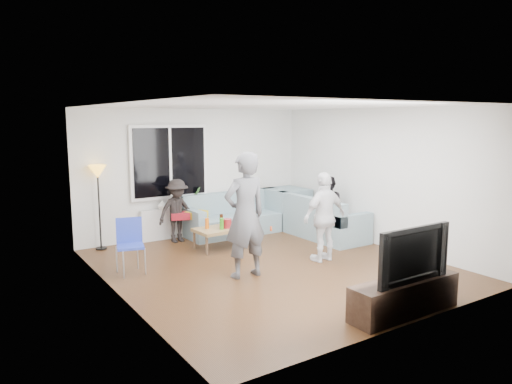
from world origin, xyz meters
TOP-DOWN VIEW (x-y plane):
  - floor at (0.00, 0.00)m, footprint 5.00×5.50m
  - ceiling at (0.00, 0.00)m, footprint 5.00×5.50m
  - wall_back at (0.00, 2.77)m, footprint 5.00×0.04m
  - wall_front at (0.00, -2.77)m, footprint 5.00×0.04m
  - wall_left at (-2.52, 0.00)m, footprint 0.04×5.50m
  - wall_right at (2.52, 0.00)m, footprint 0.04×5.50m
  - window_frame at (-0.60, 2.69)m, footprint 1.62×0.06m
  - window_glass at (-0.60, 2.65)m, footprint 1.50×0.02m
  - window_mullion at (-0.60, 2.64)m, footprint 0.05×0.03m
  - radiator at (-0.60, 2.65)m, footprint 1.30×0.12m
  - potted_plant at (-0.06, 2.62)m, footprint 0.25×0.21m
  - vase at (-0.81, 2.62)m, footprint 0.19×0.19m
  - sofa_back_section at (0.75, 2.27)m, footprint 2.30×0.85m
  - sofa_right_section at (2.02, 1.06)m, footprint 2.00×0.85m
  - sofa_corner at (2.00, 2.27)m, footprint 0.85×0.85m
  - cushion_yellow at (-0.24, 2.25)m, footprint 0.48×0.45m
  - cushion_red at (-0.55, 2.33)m, footprint 0.45×0.41m
  - coffee_table at (-0.09, 1.39)m, footprint 1.13×0.66m
  - pitcher at (-0.08, 1.31)m, footprint 0.17×0.17m
  - side_chair at (-2.05, 0.89)m, footprint 0.49×0.49m
  - floor_lamp at (-2.05, 2.58)m, footprint 0.32×0.32m
  - player_left at (-0.63, -0.21)m, footprint 0.70×0.47m
  - player_right at (0.94, -0.24)m, footprint 0.91×0.41m
  - spectator_right at (2.02, 0.88)m, footprint 0.52×0.65m
  - spectator_back at (-0.63, 2.30)m, footprint 0.84×0.53m
  - tv_console at (0.28, -2.50)m, footprint 1.60×0.40m
  - television at (0.28, -2.50)m, footprint 1.19×0.16m
  - bottle_b at (-0.22, 1.26)m, footprint 0.08×0.08m
  - bottle_c at (-0.08, 1.53)m, footprint 0.07×0.07m
  - bottle_d at (0.17, 1.27)m, footprint 0.07×0.07m
  - bottle_a at (-0.41, 1.46)m, footprint 0.07×0.07m
  - bottle_e at (0.25, 1.50)m, footprint 0.07×0.07m

SIDE VIEW (x-z plane):
  - floor at x=0.00m, z-range -0.04..0.00m
  - coffee_table at x=-0.09m, z-range 0.00..0.40m
  - tv_console at x=0.28m, z-range 0.00..0.44m
  - radiator at x=-0.60m, z-range 0.00..0.62m
  - sofa_back_section at x=0.75m, z-range 0.00..0.85m
  - sofa_right_section at x=2.02m, z-range 0.00..0.85m
  - sofa_corner at x=2.00m, z-range 0.00..0.85m
  - side_chair at x=-2.05m, z-range 0.00..0.86m
  - pitcher at x=-0.08m, z-range 0.40..0.57m
  - bottle_e at x=0.25m, z-range 0.40..0.59m
  - bottle_a at x=-0.41m, z-range 0.40..0.60m
  - bottle_b at x=-0.22m, z-range 0.40..0.61m
  - cushion_yellow at x=-0.24m, z-range 0.44..0.58m
  - cushion_red at x=-0.55m, z-range 0.45..0.57m
  - bottle_c at x=-0.08m, z-range 0.40..0.63m
  - bottle_d at x=0.17m, z-range 0.40..0.65m
  - spectator_back at x=-0.63m, z-range 0.00..1.24m
  - spectator_right at x=2.02m, z-range 0.00..1.27m
  - vase at x=-0.81m, z-range 0.62..0.81m
  - player_right at x=0.94m, z-range 0.00..1.52m
  - floor_lamp at x=-2.05m, z-range 0.00..1.56m
  - television at x=0.28m, z-range 0.44..1.13m
  - potted_plant at x=-0.06m, z-range 0.62..1.01m
  - player_left at x=-0.63m, z-range 0.00..1.92m
  - wall_back at x=0.00m, z-range 0.00..2.60m
  - wall_front at x=0.00m, z-range 0.00..2.60m
  - wall_left at x=-2.52m, z-range 0.00..2.60m
  - wall_right at x=2.52m, z-range 0.00..2.60m
  - window_frame at x=-0.60m, z-range 0.81..2.29m
  - window_glass at x=-0.60m, z-range 0.88..2.23m
  - window_mullion at x=-0.60m, z-range 0.88..2.23m
  - ceiling at x=0.00m, z-range 2.60..2.64m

